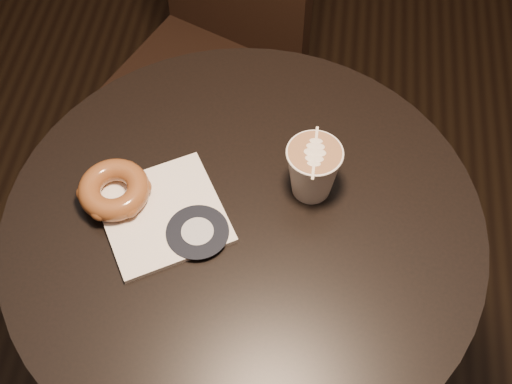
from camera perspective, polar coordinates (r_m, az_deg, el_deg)
cafe_table at (r=1.20m, az=-0.89°, el=-7.37°), size 0.70×0.70×0.75m
chair at (r=1.63m, az=-3.12°, el=12.73°), size 0.48×0.48×0.91m
pastry_bag at (r=1.04m, az=-7.47°, el=-1.79°), size 0.23×0.23×0.01m
doughnut at (r=1.05m, az=-11.29°, el=0.18°), size 0.10×0.10×0.03m
latte_cup at (r=1.02m, az=4.57°, el=1.69°), size 0.08×0.08×0.09m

